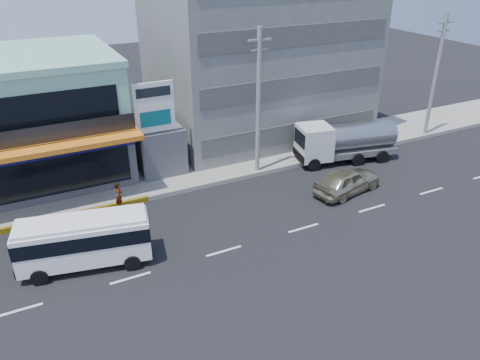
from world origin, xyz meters
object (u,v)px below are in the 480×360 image
concrete_building (257,48)px  tanker_truck (343,141)px  utility_pole_near (258,103)px  motorcycle_rider (120,207)px  utility_pole_far (436,76)px  minibus (84,239)px  sedan (347,180)px  billboard (155,113)px  shop_building (24,122)px  satellite_dish (155,123)px

concrete_building → tanker_truck: 10.38m
utility_pole_near → motorcycle_rider: bearing=-170.5°
utility_pole_far → minibus: bearing=-169.3°
minibus → motorcycle_rider: (2.62, 3.72, -0.81)m
utility_pole_near → motorcycle_rider: size_ratio=4.24×
concrete_building → utility_pole_near: 8.79m
minibus → tanker_truck: size_ratio=0.85×
utility_pole_far → sedan: 13.77m
concrete_building → utility_pole_near: (-4.00, -7.60, -1.85)m
motorcycle_rider → concrete_building: bearing=33.5°
utility_pole_near → utility_pole_far: (16.00, 0.00, 0.00)m
utility_pole_far → sedan: bearing=-157.6°
billboard → utility_pole_far: (22.50, -1.80, 0.22)m
sedan → utility_pole_far: bearing=-78.6°
shop_building → satellite_dish: 8.54m
satellite_dish → minibus: 11.35m
satellite_dish → motorcycle_rider: size_ratio=0.64×
shop_building → billboard: size_ratio=1.80×
satellite_dish → billboard: size_ratio=0.22×
utility_pole_far → tanker_truck: bearing=-174.9°
shop_building → tanker_truck: shop_building is taller
minibus → utility_pole_far: bearing=10.7°
utility_pole_near → utility_pole_far: same height
billboard → sedan: billboard is taller
satellite_dish → utility_pole_near: 7.17m
utility_pole_far → motorcycle_rider: utility_pole_far is taller
utility_pole_far → concrete_building: bearing=147.7°
concrete_building → sedan: 14.01m
minibus → sedan: 16.56m
billboard → concrete_building: bearing=28.9°
concrete_building → utility_pole_near: bearing=-117.8°
billboard → utility_pole_far: bearing=-4.6°
concrete_building → utility_pole_far: size_ratio=1.60×
shop_building → billboard: shop_building is taller
shop_building → motorcycle_rider: size_ratio=5.26×
utility_pole_near → tanker_truck: bearing=-7.1°
tanker_truck → satellite_dish: bearing=160.7°
satellite_dish → tanker_truck: bearing=-19.3°
shop_building → utility_pole_near: (14.00, -6.55, 1.15)m
concrete_building → billboard: (-10.50, -5.80, -2.07)m
concrete_building → satellite_dish: 11.30m
billboard → motorcycle_rider: bearing=-135.2°
concrete_building → billboard: concrete_building is taller
utility_pole_near → tanker_truck: 7.62m
shop_building → sedan: bearing=-32.7°
billboard → minibus: size_ratio=1.04×
concrete_building → motorcycle_rider: (-14.00, -9.28, -6.22)m
sedan → tanker_truck: bearing=-44.8°
concrete_building → motorcycle_rider: bearing=-146.5°
motorcycle_rider → satellite_dish: bearing=52.8°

